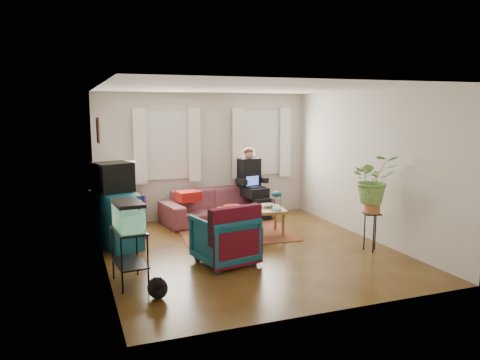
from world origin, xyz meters
name	(u,v)px	position (x,y,z in m)	size (l,w,h in m)	color
floor	(249,250)	(0.00, 0.00, 0.00)	(4.50, 5.00, 0.01)	#4F2B14
ceiling	(249,88)	(0.00, 0.00, 2.60)	(4.50, 5.00, 0.01)	white
wall_back	(205,156)	(0.00, 2.50, 1.30)	(4.50, 0.01, 2.60)	silver
wall_front	(332,200)	(0.00, -2.50, 1.30)	(4.50, 0.01, 2.60)	silver
wall_left	(102,179)	(-2.25, 0.00, 1.30)	(0.01, 5.00, 2.60)	silver
wall_right	(368,165)	(2.25, 0.00, 1.30)	(0.01, 5.00, 2.60)	silver
window_left	(167,145)	(-0.80, 2.48, 1.55)	(1.08, 0.04, 1.38)	white
window_right	(261,143)	(1.25, 2.48, 1.55)	(1.08, 0.04, 1.38)	white
curtains_left	(168,146)	(-0.80, 2.40, 1.55)	(1.36, 0.06, 1.50)	white
curtains_right	(262,143)	(1.25, 2.40, 1.55)	(1.36, 0.06, 1.50)	white
picture_frame	(98,130)	(-2.21, 0.85, 1.95)	(0.04, 0.32, 0.40)	#3D2616
area_rug	(236,233)	(0.15, 1.01, 0.01)	(2.00, 1.60, 0.01)	maroon
sofa	(218,200)	(0.13, 2.05, 0.44)	(2.25, 0.89, 0.88)	brown
seated_person	(252,186)	(0.93, 2.18, 0.67)	(0.56, 0.69, 1.34)	black
side_table	(128,210)	(-1.65, 2.15, 0.34)	(0.47, 0.47, 0.68)	#371E14
table_lamp	(127,178)	(-1.65, 2.15, 0.97)	(0.35, 0.35, 0.62)	white
dresser	(116,220)	(-1.99, 0.96, 0.46)	(0.51, 1.02, 0.92)	#136272
crt_tv	(113,177)	(-2.00, 1.06, 1.16)	(0.56, 0.51, 0.49)	black
aquarium_stand	(130,257)	(-2.00, -0.84, 0.37)	(0.37, 0.66, 0.73)	black
aquarium	(128,215)	(-2.00, -0.84, 0.93)	(0.33, 0.60, 0.39)	#7FD899
black_cat	(158,286)	(-1.75, -1.43, 0.16)	(0.25, 0.38, 0.32)	black
armchair	(225,237)	(-0.57, -0.48, 0.41)	(0.79, 0.74, 0.82)	#116469
serape_throw	(236,230)	(-0.50, -0.79, 0.58)	(0.82, 0.19, 0.67)	#9E0A0A
coffee_table	(252,222)	(0.38, 0.79, 0.25)	(1.18, 0.65, 0.49)	brown
cup_a	(239,208)	(0.09, 0.73, 0.54)	(0.13, 0.13, 0.11)	white
cup_b	(257,209)	(0.40, 0.59, 0.54)	(0.11, 0.11, 0.10)	beige
bowl	(268,206)	(0.71, 0.85, 0.52)	(0.23, 0.23, 0.06)	white
snack_tray	(233,207)	(0.08, 1.00, 0.51)	(0.37, 0.37, 0.04)	#B21414
birdcage	(276,201)	(0.76, 0.57, 0.66)	(0.19, 0.19, 0.34)	#115B6B
plant_stand	(371,232)	(1.85, -0.72, 0.31)	(0.26, 0.26, 0.63)	black
potted_plant	(373,187)	(1.85, -0.72, 1.06)	(0.71, 0.62, 0.79)	#599947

